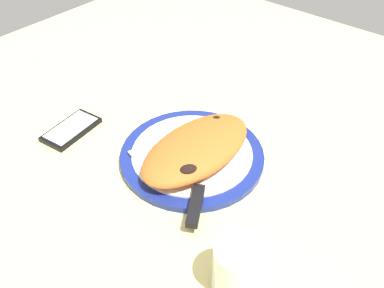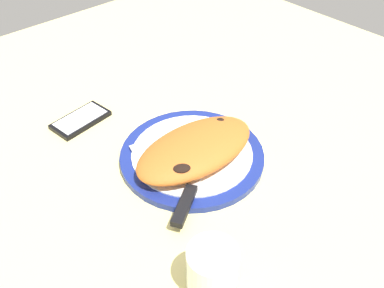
{
  "view_description": "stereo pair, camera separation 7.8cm",
  "coord_description": "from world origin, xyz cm",
  "px_view_note": "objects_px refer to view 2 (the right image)",
  "views": [
    {
      "loc": [
        45.26,
        38.21,
        54.96
      ],
      "look_at": [
        0.0,
        0.0,
        3.64
      ],
      "focal_mm": 39.0,
      "sensor_mm": 36.0,
      "label": 1
    },
    {
      "loc": [
        39.83,
        43.85,
        54.96
      ],
      "look_at": [
        0.0,
        0.0,
        3.64
      ],
      "focal_mm": 39.0,
      "sensor_mm": 36.0,
      "label": 2
    }
  ],
  "objects_px": {
    "calzone": "(196,149)",
    "fork": "(160,141)",
    "knife": "(190,192)",
    "plate": "(192,155)",
    "water_glass": "(212,274)",
    "smartphone": "(81,120)"
  },
  "relations": [
    {
      "from": "knife",
      "to": "water_glass",
      "type": "xyz_separation_m",
      "value": [
        0.09,
        0.14,
        0.02
      ]
    },
    {
      "from": "knife",
      "to": "smartphone",
      "type": "xyz_separation_m",
      "value": [
        0.02,
        -0.32,
        -0.02
      ]
    },
    {
      "from": "plate",
      "to": "water_glass",
      "type": "height_order",
      "value": "water_glass"
    },
    {
      "from": "plate",
      "to": "knife",
      "type": "bearing_deg",
      "value": 45.98
    },
    {
      "from": "calzone",
      "to": "plate",
      "type": "bearing_deg",
      "value": -109.98
    },
    {
      "from": "calzone",
      "to": "smartphone",
      "type": "xyz_separation_m",
      "value": [
        0.09,
        -0.26,
        -0.03
      ]
    },
    {
      "from": "knife",
      "to": "plate",
      "type": "bearing_deg",
      "value": -134.02
    },
    {
      "from": "water_glass",
      "to": "plate",
      "type": "bearing_deg",
      "value": -126.57
    },
    {
      "from": "plate",
      "to": "water_glass",
      "type": "xyz_separation_m",
      "value": [
        0.16,
        0.22,
        0.03
      ]
    },
    {
      "from": "smartphone",
      "to": "water_glass",
      "type": "xyz_separation_m",
      "value": [
        0.07,
        0.47,
        0.03
      ]
    },
    {
      "from": "fork",
      "to": "knife",
      "type": "relative_size",
      "value": 0.76
    },
    {
      "from": "plate",
      "to": "knife",
      "type": "relative_size",
      "value": 1.41
    },
    {
      "from": "smartphone",
      "to": "water_glass",
      "type": "distance_m",
      "value": 0.47
    },
    {
      "from": "calzone",
      "to": "fork",
      "type": "height_order",
      "value": "calzone"
    },
    {
      "from": "plate",
      "to": "calzone",
      "type": "height_order",
      "value": "calzone"
    },
    {
      "from": "calzone",
      "to": "fork",
      "type": "xyz_separation_m",
      "value": [
        0.02,
        -0.08,
        -0.02
      ]
    },
    {
      "from": "fork",
      "to": "knife",
      "type": "bearing_deg",
      "value": 71.0
    },
    {
      "from": "calzone",
      "to": "fork",
      "type": "relative_size",
      "value": 1.71
    },
    {
      "from": "plate",
      "to": "fork",
      "type": "height_order",
      "value": "fork"
    },
    {
      "from": "calzone",
      "to": "knife",
      "type": "height_order",
      "value": "calzone"
    },
    {
      "from": "knife",
      "to": "fork",
      "type": "bearing_deg",
      "value": -109.0
    },
    {
      "from": "calzone",
      "to": "smartphone",
      "type": "distance_m",
      "value": 0.28
    }
  ]
}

